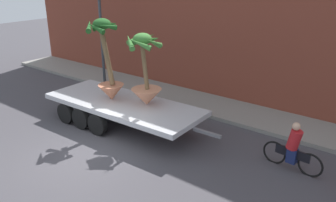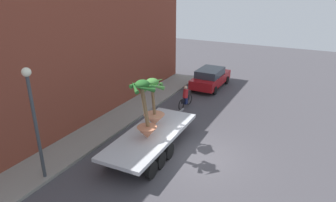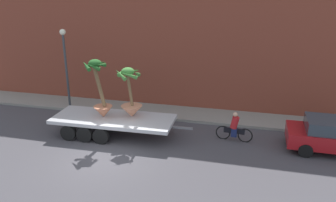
% 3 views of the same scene
% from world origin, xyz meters
% --- Properties ---
extents(ground_plane, '(60.00, 60.00, 0.00)m').
position_xyz_m(ground_plane, '(0.00, 0.00, 0.00)').
color(ground_plane, '#423F44').
extents(sidewalk, '(24.00, 2.20, 0.15)m').
position_xyz_m(sidewalk, '(0.00, 6.10, 0.07)').
color(sidewalk, gray).
rests_on(sidewalk, ground).
extents(building_facade, '(24.00, 1.20, 8.10)m').
position_xyz_m(building_facade, '(0.00, 7.80, 4.05)').
color(building_facade, brown).
rests_on(building_facade, ground).
extents(flatbed_trailer, '(7.23, 2.53, 0.98)m').
position_xyz_m(flatbed_trailer, '(-0.84, 2.43, 0.77)').
color(flatbed_trailer, '#B7BABF').
rests_on(flatbed_trailer, ground).
extents(potted_palm_rear, '(1.46, 1.29, 2.99)m').
position_xyz_m(potted_palm_rear, '(-1.19, 2.34, 2.23)').
color(potted_palm_rear, '#C17251').
rests_on(potted_palm_rear, flatbed_trailer).
extents(potted_palm_middle, '(1.35, 1.37, 2.58)m').
position_xyz_m(potted_palm_middle, '(0.27, 2.75, 1.99)').
color(potted_palm_middle, tan).
rests_on(potted_palm_middle, flatbed_trailer).
extents(cyclist, '(1.84, 0.38, 1.54)m').
position_xyz_m(cyclist, '(5.49, 3.29, 0.67)').
color(cyclist, black).
rests_on(cyclist, ground).
extents(street_lamp, '(0.36, 0.36, 4.83)m').
position_xyz_m(street_lamp, '(-4.74, 5.30, 3.23)').
color(street_lamp, '#383D42').
rests_on(street_lamp, sidewalk).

